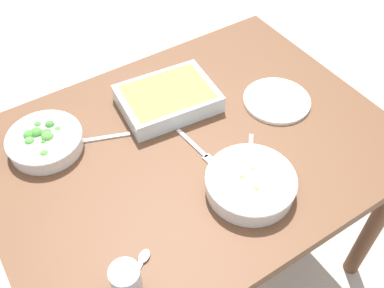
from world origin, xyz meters
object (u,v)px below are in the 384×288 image
object	(u,v)px
side_plate	(277,101)
fork_on_table	(199,150)
stew_bowl	(250,183)
broccoli_bowl	(45,140)
drink_cup	(126,281)
spoon_spare	(136,271)
baking_dish	(168,98)
spoon_by_stew	(250,163)
spoon_by_broccoli	(93,139)

from	to	relation	value
side_plate	fork_on_table	bearing A→B (deg)	-173.49
stew_bowl	broccoli_bowl	world-z (taller)	broccoli_bowl
drink_cup	side_plate	xyz separation A→B (m)	(0.71, 0.30, -0.03)
stew_bowl	side_plate	size ratio (longest dim) A/B	1.13
side_plate	spoon_spare	bearing A→B (deg)	-157.44
baking_dish	drink_cup	world-z (taller)	drink_cup
side_plate	spoon_spare	distance (m)	0.73
broccoli_bowl	spoon_by_stew	distance (m)	0.61
spoon_spare	fork_on_table	distance (m)	0.42
spoon_spare	stew_bowl	bearing A→B (deg)	6.79
broccoli_bowl	baking_dish	world-z (taller)	broccoli_bowl
stew_bowl	spoon_by_stew	world-z (taller)	stew_bowl
drink_cup	spoon_by_stew	distance (m)	0.49
spoon_by_stew	spoon_spare	world-z (taller)	same
spoon_spare	broccoli_bowl	bearing A→B (deg)	94.12
drink_cup	fork_on_table	distance (m)	0.46
broccoli_bowl	stew_bowl	bearing A→B (deg)	-47.72
drink_cup	spoon_by_stew	size ratio (longest dim) A/B	0.58
broccoli_bowl	side_plate	world-z (taller)	broccoli_bowl
baking_dish	spoon_by_stew	size ratio (longest dim) A/B	2.18
baking_dish	spoon_spare	distance (m)	0.58
spoon_by_stew	drink_cup	bearing A→B (deg)	-163.27
spoon_by_stew	spoon_spare	size ratio (longest dim) A/B	0.95
spoon_spare	spoon_by_broccoli	bearing A→B (deg)	78.47
spoon_by_broccoli	spoon_spare	bearing A→B (deg)	-101.53
fork_on_table	spoon_by_broccoli	bearing A→B (deg)	139.82
drink_cup	spoon_spare	bearing A→B (deg)	34.48
broccoli_bowl	side_plate	bearing A→B (deg)	-17.25
spoon_by_broccoli	fork_on_table	size ratio (longest dim) A/B	0.96
baking_dish	side_plate	distance (m)	0.36
drink_cup	spoon_spare	size ratio (longest dim) A/B	0.55
side_plate	fork_on_table	xyz separation A→B (m)	(-0.33, -0.04, -0.00)
stew_bowl	side_plate	xyz separation A→B (m)	(0.29, 0.23, -0.03)
stew_bowl	broccoli_bowl	bearing A→B (deg)	132.28
baking_dish	broccoli_bowl	bearing A→B (deg)	174.18
spoon_by_broccoli	baking_dish	bearing A→B (deg)	1.71
drink_cup	side_plate	world-z (taller)	drink_cup
spoon_by_broccoli	spoon_spare	xyz separation A→B (m)	(-0.09, -0.45, 0.00)
spoon_by_stew	baking_dish	bearing A→B (deg)	102.22
spoon_by_stew	broccoli_bowl	bearing A→B (deg)	141.05
broccoli_bowl	drink_cup	bearing A→B (deg)	-89.97
spoon_by_broccoli	fork_on_table	distance (m)	0.32
baking_dish	spoon_spare	bearing A→B (deg)	-128.33
spoon_spare	spoon_by_stew	bearing A→B (deg)	15.05
baking_dish	drink_cup	distance (m)	0.62
side_plate	broccoli_bowl	bearing A→B (deg)	162.75
broccoli_bowl	spoon_spare	world-z (taller)	broccoli_bowl
baking_dish	spoon_by_broccoli	distance (m)	0.27
baking_dish	drink_cup	xyz separation A→B (m)	(-0.40, -0.48, 0.00)
stew_bowl	side_plate	bearing A→B (deg)	38.45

